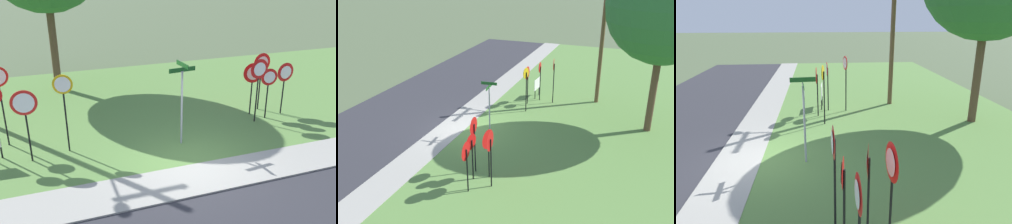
# 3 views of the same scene
# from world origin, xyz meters

# --- Properties ---
(ground_plane) EXTENTS (160.00, 160.00, 0.00)m
(ground_plane) POSITION_xyz_m (0.00, 0.00, 0.00)
(ground_plane) COLOR #4C5B3D
(road_asphalt) EXTENTS (44.00, 6.40, 0.01)m
(road_asphalt) POSITION_xyz_m (0.00, -4.80, 0.01)
(road_asphalt) COLOR #2D2D33
(road_asphalt) RESTS_ON ground_plane
(sidewalk_strip) EXTENTS (44.00, 1.60, 0.06)m
(sidewalk_strip) POSITION_xyz_m (0.00, -0.80, 0.03)
(sidewalk_strip) COLOR #99968C
(sidewalk_strip) RESTS_ON ground_plane
(grass_median) EXTENTS (44.00, 12.00, 0.04)m
(grass_median) POSITION_xyz_m (0.00, 6.00, 0.02)
(grass_median) COLOR #567F3D
(grass_median) RESTS_ON ground_plane
(stop_sign_near_left) EXTENTS (0.80, 0.10, 2.40)m
(stop_sign_near_left) POSITION_xyz_m (-4.74, 1.94, 1.80)
(stop_sign_near_left) COLOR black
(stop_sign_near_left) RESTS_ON grass_median
(stop_sign_near_right) EXTENTS (0.63, 0.14, 2.69)m
(stop_sign_near_right) POSITION_xyz_m (-3.54, 2.24, 1.96)
(stop_sign_near_right) COLOR black
(stop_sign_near_right) RESTS_ON grass_median
(stop_sign_far_left) EXTENTS (0.66, 0.10, 2.50)m
(stop_sign_far_left) POSITION_xyz_m (-5.66, 2.48, 1.83)
(stop_sign_far_left) COLOR black
(stop_sign_far_left) RESTS_ON grass_median
(stop_sign_far_center) EXTENTS (0.68, 0.16, 2.82)m
(stop_sign_far_center) POSITION_xyz_m (-5.48, 3.39, 2.08)
(stop_sign_far_center) COLOR black
(stop_sign_far_center) RESTS_ON grass_median
(yield_sign_near_left) EXTENTS (0.68, 0.14, 2.08)m
(yield_sign_near_left) POSITION_xyz_m (4.26, 2.44, 1.57)
(yield_sign_near_left) COLOR black
(yield_sign_near_left) RESTS_ON grass_median
(yield_sign_near_right) EXTENTS (0.82, 0.17, 2.19)m
(yield_sign_near_right) POSITION_xyz_m (3.89, 3.01, 1.66)
(yield_sign_near_right) COLOR black
(yield_sign_near_right) RESTS_ON grass_median
(yield_sign_far_left) EXTENTS (0.77, 0.11, 2.18)m
(yield_sign_far_left) POSITION_xyz_m (5.15, 2.64, 1.65)
(yield_sign_far_left) COLOR black
(yield_sign_far_left) RESTS_ON grass_median
(yield_sign_far_right) EXTENTS (0.82, 0.12, 2.46)m
(yield_sign_far_right) POSITION_xyz_m (4.50, 3.37, 1.88)
(yield_sign_far_right) COLOR black
(yield_sign_far_right) RESTS_ON grass_median
(yield_sign_center) EXTENTS (0.77, 0.11, 2.54)m
(yield_sign_center) POSITION_xyz_m (3.68, 2.28, 1.95)
(yield_sign_center) COLOR black
(yield_sign_center) RESTS_ON grass_median
(street_name_post) EXTENTS (0.96, 0.81, 2.91)m
(street_name_post) POSITION_xyz_m (0.23, 1.52, 1.78)
(street_name_post) COLOR #9EA0A8
(street_name_post) RESTS_ON grass_median
(utility_pole) EXTENTS (2.10, 2.18, 8.85)m
(utility_pole) POSITION_xyz_m (-6.59, 5.85, 4.81)
(utility_pole) COLOR brown
(utility_pole) RESTS_ON grass_median
(notice_board) EXTENTS (1.10, 0.09, 1.25)m
(notice_board) POSITION_xyz_m (-6.15, 2.19, 0.87)
(notice_board) COLOR black
(notice_board) RESTS_ON grass_median
(oak_tree_left) EXTENTS (5.67, 5.67, 9.34)m
(oak_tree_left) POSITION_xyz_m (-3.33, 9.15, 6.53)
(oak_tree_left) COLOR brown
(oak_tree_left) RESTS_ON grass_median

